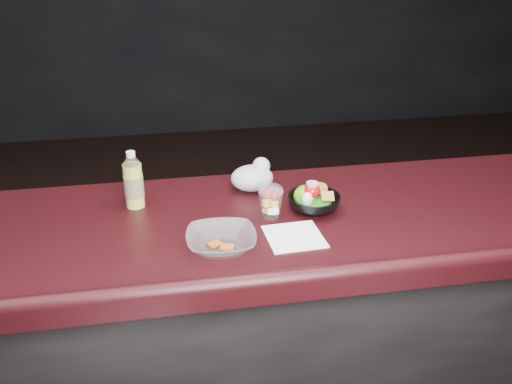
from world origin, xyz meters
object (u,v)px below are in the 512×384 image
lemonade_bottle (134,184)px  snack_bowl (313,201)px  takeout_bowl (221,241)px  fruit_cup (271,200)px  green_apple (306,196)px

lemonade_bottle → snack_bowl: (0.55, -0.13, -0.05)m
lemonade_bottle → snack_bowl: lemonade_bottle is taller
takeout_bowl → snack_bowl: bearing=29.9°
snack_bowl → lemonade_bottle: bearing=167.1°
fruit_cup → takeout_bowl: 0.24m
lemonade_bottle → snack_bowl: 0.57m
takeout_bowl → fruit_cup: bearing=43.0°
green_apple → fruit_cup: bearing=-158.6°
takeout_bowl → lemonade_bottle: bearing=127.8°
snack_bowl → takeout_bowl: 0.36m
green_apple → snack_bowl: size_ratio=0.43×
fruit_cup → green_apple: fruit_cup is taller
green_apple → snack_bowl: 0.03m
lemonade_bottle → takeout_bowl: bearing=-52.2°
lemonade_bottle → fruit_cup: size_ratio=1.69×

